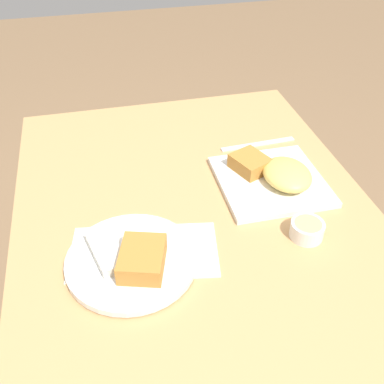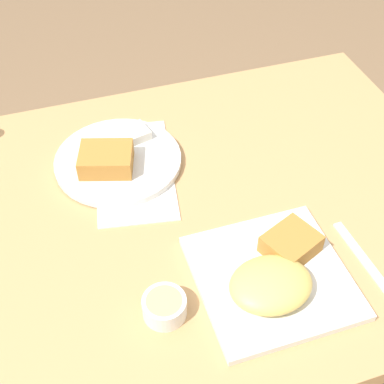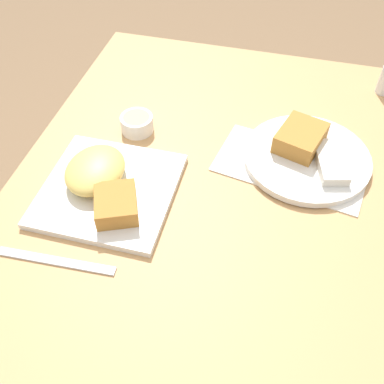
# 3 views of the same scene
# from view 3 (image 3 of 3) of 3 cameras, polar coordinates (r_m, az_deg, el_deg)

# --- Properties ---
(ground_plane) EXTENTS (8.00, 8.00, 0.00)m
(ground_plane) POSITION_cam_3_polar(r_m,az_deg,el_deg) (1.52, 1.77, -19.38)
(ground_plane) COLOR #846647
(dining_table) EXTENTS (1.04, 0.80, 0.76)m
(dining_table) POSITION_cam_3_polar(r_m,az_deg,el_deg) (0.93, 2.72, -3.76)
(dining_table) COLOR tan
(dining_table) RESTS_ON ground_plane
(menu_card) EXTENTS (0.20, 0.32, 0.00)m
(menu_card) POSITION_cam_3_polar(r_m,az_deg,el_deg) (0.93, 12.42, 3.14)
(menu_card) COLOR silver
(menu_card) RESTS_ON dining_table
(plate_square_near) EXTENTS (0.25, 0.25, 0.06)m
(plate_square_near) POSITION_cam_3_polar(r_m,az_deg,el_deg) (0.87, -11.04, 1.00)
(plate_square_near) COLOR white
(plate_square_near) RESTS_ON dining_table
(plate_oval_far) EXTENTS (0.26, 0.26, 0.05)m
(plate_oval_far) POSITION_cam_3_polar(r_m,az_deg,el_deg) (0.94, 14.41, 4.81)
(plate_oval_far) COLOR white
(plate_oval_far) RESTS_ON menu_card
(sauce_ramekin) EXTENTS (0.07, 0.07, 0.04)m
(sauce_ramekin) POSITION_cam_3_polar(r_m,az_deg,el_deg) (0.99, -7.01, 8.67)
(sauce_ramekin) COLOR white
(sauce_ramekin) RESTS_ON dining_table
(butter_knife) EXTENTS (0.03, 0.21, 0.00)m
(butter_knife) POSITION_cam_3_polar(r_m,az_deg,el_deg) (0.80, -16.88, -8.38)
(butter_knife) COLOR silver
(butter_knife) RESTS_ON dining_table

